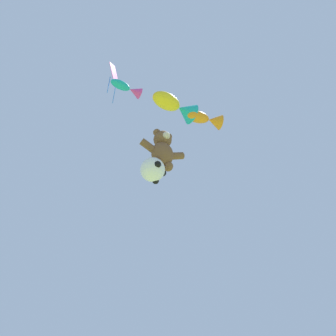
{
  "coord_description": "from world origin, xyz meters",
  "views": [
    {
      "loc": [
        -2.64,
        -2.55,
        1.62
      ],
      "look_at": [
        1.88,
        6.12,
        9.81
      ],
      "focal_mm": 35.0,
      "sensor_mm": 36.0,
      "label": 1
    }
  ],
  "objects": [
    {
      "name": "teddy_bear_kite",
      "position": [
        1.8,
        6.46,
        11.05
      ],
      "size": [
        2.06,
        0.91,
        2.09
      ],
      "color": "brown"
    },
    {
      "name": "soccer_ball_kite",
      "position": [
        1.34,
        6.35,
        9.69
      ],
      "size": [
        1.06,
        1.06,
        0.98
      ],
      "color": "white"
    },
    {
      "name": "fish_kite_tangerine",
      "position": [
        4.38,
        6.61,
        14.46
      ],
      "size": [
        1.97,
        1.05,
        0.81
      ],
      "color": "orange"
    },
    {
      "name": "fish_kite_goldfin",
      "position": [
        2.68,
        6.77,
        14.71
      ],
      "size": [
        2.44,
        1.22,
        1.11
      ],
      "color": "yellow"
    },
    {
      "name": "fish_kite_teal",
      "position": [
        0.13,
        7.04,
        14.93
      ],
      "size": [
        1.58,
        0.6,
        0.58
      ],
      "color": "#19ADB2"
    },
    {
      "name": "diamond_kite",
      "position": [
        -0.54,
        7.55,
        16.24
      ],
      "size": [
        0.94,
        1.09,
        2.98
      ],
      "color": "#E53F9E"
    }
  ]
}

